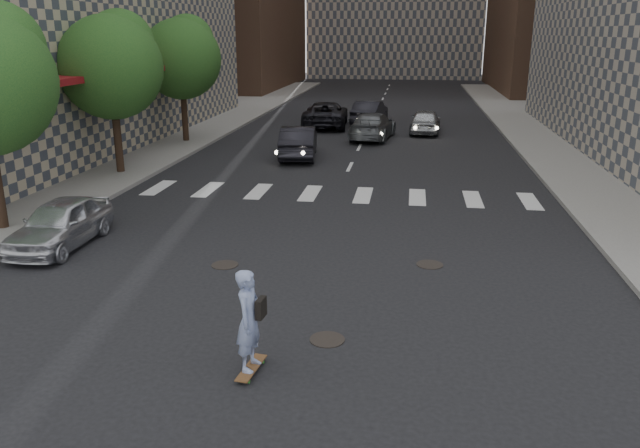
# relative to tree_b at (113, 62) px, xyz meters

# --- Properties ---
(ground) EXTENTS (160.00, 160.00, 0.00)m
(ground) POSITION_rel_tree_b_xyz_m (9.45, -11.14, -4.65)
(ground) COLOR black
(ground) RESTS_ON ground
(sidewalk_left) EXTENTS (13.00, 80.00, 0.15)m
(sidewalk_left) POSITION_rel_tree_b_xyz_m (-5.05, 8.86, -4.57)
(sidewalk_left) COLOR gray
(sidewalk_left) RESTS_ON ground
(tree_b) EXTENTS (4.20, 4.20, 6.60)m
(tree_b) POSITION_rel_tree_b_xyz_m (0.00, 0.00, 0.00)
(tree_b) COLOR #382619
(tree_b) RESTS_ON sidewalk_left
(tree_c) EXTENTS (4.20, 4.20, 6.60)m
(tree_c) POSITION_rel_tree_b_xyz_m (0.00, 8.00, 0.00)
(tree_c) COLOR #382619
(tree_c) RESTS_ON sidewalk_left
(manhole_a) EXTENTS (0.70, 0.70, 0.02)m
(manhole_a) POSITION_rel_tree_b_xyz_m (10.65, -13.64, -4.64)
(manhole_a) COLOR black
(manhole_a) RESTS_ON ground
(manhole_b) EXTENTS (0.70, 0.70, 0.02)m
(manhole_b) POSITION_rel_tree_b_xyz_m (7.45, -9.94, -4.64)
(manhole_b) COLOR black
(manhole_b) RESTS_ON ground
(manhole_c) EXTENTS (0.70, 0.70, 0.02)m
(manhole_c) POSITION_rel_tree_b_xyz_m (12.75, -9.14, -4.64)
(manhole_c) COLOR black
(manhole_c) RESTS_ON ground
(skateboarder) EXTENTS (0.54, 1.01, 1.96)m
(skateboarder) POSITION_rel_tree_b_xyz_m (9.48, -15.05, -3.62)
(skateboarder) COLOR brown
(skateboarder) RESTS_ON ground
(silver_sedan) EXTENTS (1.60, 3.97, 1.35)m
(silver_sedan) POSITION_rel_tree_b_xyz_m (2.45, -9.13, -3.97)
(silver_sedan) COLOR silver
(silver_sedan) RESTS_ON ground
(traffic_car_a) EXTENTS (2.16, 4.80, 1.53)m
(traffic_car_a) POSITION_rel_tree_b_xyz_m (6.79, 4.64, -3.88)
(traffic_car_a) COLOR black
(traffic_car_a) RESTS_ON ground
(traffic_car_b) EXTENTS (2.67, 5.31, 1.48)m
(traffic_car_b) POSITION_rel_tree_b_xyz_m (9.95, 10.67, -3.91)
(traffic_car_b) COLOR #585B5F
(traffic_car_b) RESTS_ON ground
(traffic_car_c) EXTENTS (3.04, 5.92, 1.60)m
(traffic_car_c) POSITION_rel_tree_b_xyz_m (6.69, 14.86, -3.85)
(traffic_car_c) COLOR black
(traffic_car_c) RESTS_ON ground
(traffic_car_d) EXTENTS (1.98, 4.37, 1.46)m
(traffic_car_d) POSITION_rel_tree_b_xyz_m (12.95, 13.18, -3.92)
(traffic_car_d) COLOR #9FA3A6
(traffic_car_d) RESTS_ON ground
(traffic_car_e) EXTENTS (2.23, 4.90, 1.56)m
(traffic_car_e) POSITION_rel_tree_b_xyz_m (9.40, 16.40, -3.87)
(traffic_car_e) COLOR black
(traffic_car_e) RESTS_ON ground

